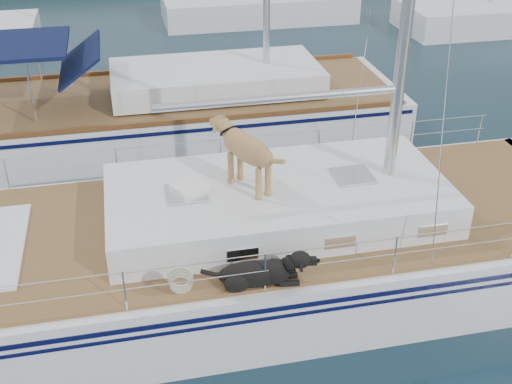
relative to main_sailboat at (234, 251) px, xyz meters
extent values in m
plane|color=black|center=(-0.09, 0.00, -0.68)|extent=(120.00, 120.00, 0.00)
cube|color=white|center=(-0.09, 0.00, -0.18)|extent=(12.00, 3.80, 1.40)
cube|color=olive|center=(-0.09, 0.00, 0.55)|extent=(11.52, 3.50, 0.06)
cube|color=white|center=(0.71, 0.00, 0.86)|extent=(5.20, 2.50, 0.55)
cylinder|color=silver|center=(0.71, 0.00, 2.53)|extent=(3.60, 0.12, 0.12)
cylinder|color=silver|center=(-0.09, -1.74, 1.14)|extent=(10.56, 0.01, 0.01)
cylinder|color=silver|center=(-0.09, 1.75, 1.14)|extent=(10.56, 0.01, 0.01)
cube|color=#1C39B3|center=(-1.23, 1.55, 0.60)|extent=(0.72, 0.57, 0.05)
cube|color=white|center=(-0.64, 0.08, 1.19)|extent=(0.61, 0.58, 0.12)
torus|color=beige|center=(-0.99, -1.73, 0.94)|extent=(0.43, 0.18, 0.42)
cube|color=white|center=(-0.52, 5.88, -0.23)|extent=(11.00, 3.50, 1.30)
cube|color=olive|center=(-0.52, 5.88, 0.42)|extent=(10.56, 3.29, 0.06)
cube|color=white|center=(0.68, 5.88, 0.77)|extent=(4.80, 2.30, 0.55)
cube|color=#0E133B|center=(-3.72, 5.88, 1.82)|extent=(2.40, 2.30, 0.08)
cube|color=white|center=(3.91, 16.00, -0.28)|extent=(7.20, 3.00, 1.10)
cube|color=white|center=(11.91, 13.00, -0.28)|extent=(6.40, 3.00, 1.10)
camera|label=1|loc=(-1.43, -8.26, 5.92)|focal=45.00mm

